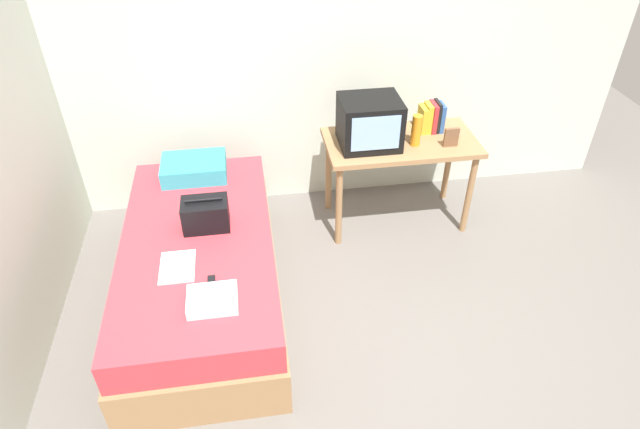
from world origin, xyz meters
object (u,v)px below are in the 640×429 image
magazine (177,267)px  water_bottle (416,130)px  tv (370,122)px  remote_dark (211,286)px  desk (400,151)px  picture_frame (451,137)px  folded_towel (212,300)px  pillow (194,168)px  book_row (431,117)px  handbag (206,214)px  bed (202,270)px

magazine → water_bottle: bearing=27.2°
tv → remote_dark: (-1.19, -1.16, -0.37)m
desk → tv: size_ratio=2.64×
water_bottle → picture_frame: 0.27m
folded_towel → pillow: bearing=95.8°
pillow → magazine: (-0.08, -1.02, -0.06)m
tv → magazine: 1.73m
desk → pillow: bearing=178.2°
tv → water_bottle: (0.34, -0.06, -0.06)m
desk → book_row: 0.36m
book_row → magazine: size_ratio=0.83×
desk → folded_towel: 1.95m
water_bottle → remote_dark: water_bottle is taller
tv → handbag: (-1.22, -0.58, -0.28)m
water_bottle → picture_frame: size_ratio=1.63×
bed → book_row: book_row is taller
tv → book_row: size_ratio=1.83×
handbag → remote_dark: size_ratio=1.92×
pillow → folded_towel: size_ratio=1.70×
water_bottle → folded_towel: bearing=-141.0°
book_row → bed: bearing=-155.5°
book_row → folded_towel: bearing=-139.9°
pillow → picture_frame: bearing=-5.8°
pillow → desk: bearing=-1.8°
tv → folded_towel: bearing=-132.2°
bed → picture_frame: 2.04m
water_bottle → book_row: 0.27m
book_row → folded_towel: (-1.70, -1.43, -0.27)m
pillow → bed: bearing=-87.9°
book_row → remote_dark: bearing=-142.9°
tv → water_bottle: 0.35m
book_row → magazine: 2.23m
bed → remote_dark: size_ratio=12.82×
tv → water_bottle: bearing=-10.6°
desk → book_row: book_row is taller
picture_frame → remote_dark: size_ratio=0.95×
water_bottle → picture_frame: water_bottle is taller
picture_frame → remote_dark: 2.08m
water_bottle → handbag: (-1.56, -0.51, -0.22)m
desk → tv: 0.38m
handbag → folded_towel: 0.72m
picture_frame → folded_towel: size_ratio=0.53×
remote_dark → folded_towel: (0.01, -0.14, 0.02)m
remote_dark → picture_frame: bearing=30.1°
desk → picture_frame: 0.40m
handbag → remote_dark: 0.59m
water_bottle → pillow: 1.68m
pillow → book_row: bearing=2.2°
remote_dark → magazine: bearing=135.5°
water_bottle → tv: bearing=169.4°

